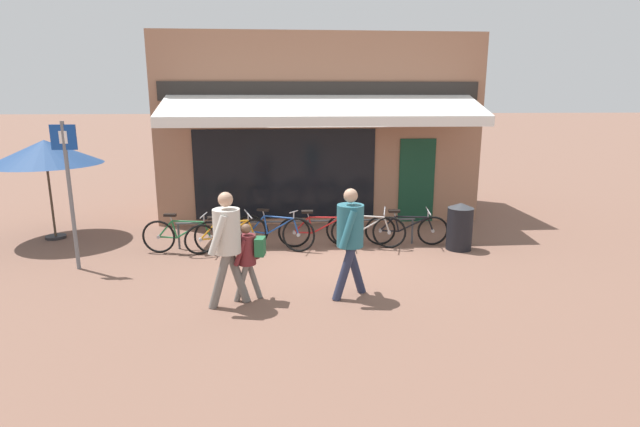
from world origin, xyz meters
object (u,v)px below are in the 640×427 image
object	(u,v)px
pedestrian_adult	(350,232)
bicycle_blue	(274,232)
parking_sign	(69,182)
pedestrian_second_adult	(227,238)
cafe_parasol	(45,153)
bicycle_green	(184,236)
bicycle_red	(320,231)
bicycle_black	(406,229)
bicycle_silver	(365,230)
bicycle_orange	(227,235)
pedestrian_child	(249,253)
litter_bin	(460,226)

from	to	relation	value
pedestrian_adult	bicycle_blue	bearing A→B (deg)	-71.46
pedestrian_adult	parking_sign	bearing A→B (deg)	-25.76
pedestrian_second_adult	cafe_parasol	size ratio (longest dim) A/B	0.76
bicycle_green	bicycle_red	world-z (taller)	bicycle_red
bicycle_black	bicycle_green	bearing A→B (deg)	-172.24
bicycle_blue	bicycle_silver	xyz separation A→B (m)	(1.91, -0.03, -0.00)
bicycle_orange	pedestrian_child	world-z (taller)	pedestrian_child
bicycle_red	parking_sign	xyz separation A→B (m)	(-4.58, -0.98, 1.28)
cafe_parasol	bicycle_orange	bearing A→B (deg)	-18.18
bicycle_blue	bicycle_red	bearing A→B (deg)	22.82
bicycle_silver	parking_sign	bearing A→B (deg)	-157.31
cafe_parasol	pedestrian_child	bearing A→B (deg)	-39.95
parking_sign	cafe_parasol	distance (m)	2.53
bicycle_green	pedestrian_child	size ratio (longest dim) A/B	1.40
bicycle_silver	cafe_parasol	size ratio (longest dim) A/B	0.71
bicycle_black	cafe_parasol	xyz separation A→B (m)	(-7.74, 1.16, 1.58)
pedestrian_adult	parking_sign	world-z (taller)	parking_sign
bicycle_orange	cafe_parasol	world-z (taller)	cafe_parasol
bicycle_red	cafe_parasol	bearing A→B (deg)	170.61
cafe_parasol	litter_bin	bearing A→B (deg)	-9.77
bicycle_green	pedestrian_adult	world-z (taller)	pedestrian_adult
litter_bin	cafe_parasol	bearing A→B (deg)	170.23
bicycle_green	pedestrian_adult	size ratio (longest dim) A/B	0.98
bicycle_black	bicycle_silver	bearing A→B (deg)	-168.74
bicycle_green	pedestrian_child	xyz separation A→B (m)	(1.46, -2.49, 0.40)
cafe_parasol	bicycle_green	bearing A→B (deg)	-23.30
bicycle_silver	pedestrian_child	distance (m)	3.46
bicycle_red	litter_bin	distance (m)	2.90
bicycle_green	bicycle_orange	distance (m)	0.86
bicycle_orange	parking_sign	world-z (taller)	parking_sign
bicycle_black	cafe_parasol	distance (m)	7.98
bicycle_orange	bicycle_black	world-z (taller)	bicycle_orange
pedestrian_child	bicycle_red	bearing A→B (deg)	-108.27
bicycle_silver	cafe_parasol	world-z (taller)	cafe_parasol
bicycle_orange	pedestrian_second_adult	distance (m)	2.82
bicycle_red	bicycle_silver	world-z (taller)	bicycle_silver
bicycle_red	cafe_parasol	distance (m)	6.22
bicycle_blue	bicycle_orange	bearing A→B (deg)	-155.43
bicycle_green	bicycle_silver	distance (m)	3.73
parking_sign	litter_bin	bearing A→B (deg)	4.87
litter_bin	bicycle_red	bearing A→B (deg)	173.25
bicycle_green	parking_sign	bearing A→B (deg)	-149.25
bicycle_blue	litter_bin	distance (m)	3.85
bicycle_blue	bicycle_black	size ratio (longest dim) A/B	0.96
bicycle_orange	pedestrian_child	size ratio (longest dim) A/B	1.36
pedestrian_adult	cafe_parasol	bearing A→B (deg)	-38.51
bicycle_green	pedestrian_second_adult	xyz separation A→B (m)	(1.16, -2.67, 0.70)
bicycle_silver	parking_sign	distance (m)	5.74
pedestrian_second_adult	bicycle_blue	bearing A→B (deg)	-100.86
bicycle_orange	bicycle_black	bearing A→B (deg)	-17.65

